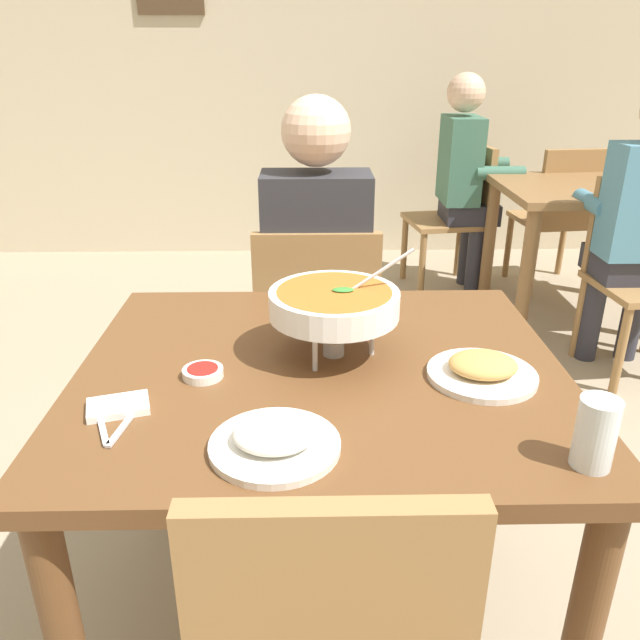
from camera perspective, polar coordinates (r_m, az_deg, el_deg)
The scene contains 18 objects.
ground_plane at distance 1.93m, azimuth 0.10°, elevation -24.97°, with size 16.00×16.00×0.00m, color gray.
cafe_rear_partition at distance 4.71m, azimuth -0.90°, elevation 24.21°, with size 10.00×0.10×3.00m, color beige.
dining_table_main at distance 1.50m, azimuth 0.12°, elevation -8.17°, with size 1.10×0.96×0.77m.
chair_diner_main at distance 2.25m, azimuth -0.32°, elevation -1.01°, with size 0.44×0.44×0.90m.
diner_main at distance 2.19m, azimuth -0.35°, elevation 4.97°, with size 0.40×0.45×1.31m.
curry_bowl at distance 1.44m, azimuth 1.29°, elevation 1.45°, with size 0.33×0.30×0.26m.
rice_plate at distance 1.16m, azimuth -4.13°, elevation -10.74°, with size 0.24×0.24×0.06m.
appetizer_plate at distance 1.43m, azimuth 14.47°, elevation -4.37°, with size 0.24×0.24×0.06m.
sauce_dish at distance 1.42m, azimuth -10.55°, elevation -4.67°, with size 0.09×0.09×0.02m.
napkin_folded at distance 1.34m, azimuth -17.79°, elevation -7.45°, with size 0.12×0.08×0.02m, color white.
fork_utensil at distance 1.30m, azimuth -19.19°, elevation -8.69°, with size 0.01×0.17×0.01m, color silver.
spoon_utensil at distance 1.29m, azimuth -17.06°, elevation -8.78°, with size 0.01×0.17×0.01m, color silver.
drink_glass at distance 1.19m, azimuth 23.60°, elevation -9.64°, with size 0.07×0.07×0.13m.
dining_table_far at distance 3.72m, azimuth 23.48°, elevation 9.01°, with size 1.00×0.80×0.77m.
chair_bg_left at distance 4.09m, azimuth 12.48°, elevation 9.79°, with size 0.50×0.50×0.90m.
chair_bg_middle at distance 3.29m, azimuth 26.86°, elevation 4.49°, with size 0.48×0.48×0.90m.
chair_bg_right at distance 4.20m, azimuth 21.04°, elevation 9.13°, with size 0.48×0.48×0.90m.
patron_bg_left at distance 4.00m, azimuth 13.03°, elevation 12.89°, with size 0.45×0.40×1.31m.
Camera 1 is at (-0.03, -1.28, 1.44)m, focal length 35.38 mm.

